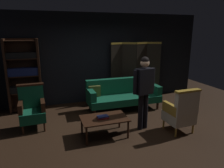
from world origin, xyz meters
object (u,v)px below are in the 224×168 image
object	(u,v)px
armchair_gilt_accent	(181,112)
armchair_wing_left	(32,108)
coffee_table	(104,120)
standing_figure	(144,87)
book_red_leather	(103,118)
book_navy_cloth	(103,116)
folding_screen	(135,70)
bookshelf	(24,74)
velvet_couch	(123,94)

from	to	relation	value
armchair_gilt_accent	armchair_wing_left	bearing A→B (deg)	158.08
coffee_table	armchair_wing_left	distance (m)	1.75
armchair_wing_left	standing_figure	size ratio (longest dim) A/B	0.61
armchair_wing_left	book_red_leather	xyz separation A→B (m)	(1.45, -0.92, -0.05)
standing_figure	book_navy_cloth	distance (m)	1.14
folding_screen	bookshelf	distance (m)	3.42
coffee_table	folding_screen	bearing A→B (deg)	51.82
folding_screen	coffee_table	xyz separation A→B (m)	(-1.70, -2.17, -0.61)
book_navy_cloth	armchair_gilt_accent	bearing A→B (deg)	-11.88
coffee_table	bookshelf	bearing A→B (deg)	128.17
bookshelf	standing_figure	distance (m)	3.41
folding_screen	coffee_table	bearing A→B (deg)	-128.18
folding_screen	book_red_leather	bearing A→B (deg)	-128.66
book_navy_cloth	velvet_couch	bearing A→B (deg)	54.75
bookshelf	armchair_wing_left	xyz separation A→B (m)	(0.22, -1.28, -0.57)
bookshelf	coffee_table	world-z (taller)	bookshelf
folding_screen	standing_figure	xyz separation A→B (m)	(-0.75, -2.11, 0.04)
bookshelf	book_navy_cloth	distance (m)	2.82
bookshelf	coffee_table	size ratio (longest dim) A/B	2.05
standing_figure	book_navy_cloth	xyz separation A→B (m)	(-0.99, -0.07, -0.56)
folding_screen	book_navy_cloth	world-z (taller)	folding_screen
book_red_leather	book_navy_cloth	world-z (taller)	book_navy_cloth
velvet_couch	book_navy_cloth	world-z (taller)	velvet_couch
armchair_gilt_accent	book_navy_cloth	bearing A→B (deg)	168.12
book_red_leather	book_navy_cloth	size ratio (longest dim) A/B	1.02
velvet_couch	armchair_wing_left	bearing A→B (deg)	-167.87
book_navy_cloth	armchair_wing_left	bearing A→B (deg)	147.81
armchair_gilt_accent	standing_figure	xyz separation A→B (m)	(-0.73, 0.43, 0.54)
armchair_wing_left	standing_figure	xyz separation A→B (m)	(2.45, -0.85, 0.54)
folding_screen	armchair_wing_left	xyz separation A→B (m)	(-3.20, -1.26, -0.50)
standing_figure	bookshelf	bearing A→B (deg)	141.46
coffee_table	book_red_leather	bearing A→B (deg)	-163.86
velvet_couch	standing_figure	bearing A→B (deg)	-91.33
book_red_leather	book_navy_cloth	bearing A→B (deg)	0.00
velvet_couch	coffee_table	size ratio (longest dim) A/B	2.12
coffee_table	book_navy_cloth	bearing A→B (deg)	-163.86
velvet_couch	book_navy_cloth	xyz separation A→B (m)	(-1.02, -1.45, 0.01)
bookshelf	armchair_gilt_accent	distance (m)	4.29
armchair_wing_left	book_red_leather	bearing A→B (deg)	-32.19
bookshelf	book_navy_cloth	world-z (taller)	bookshelf
bookshelf	book_red_leather	bearing A→B (deg)	-52.59
bookshelf	velvet_couch	size ratio (longest dim) A/B	0.97
folding_screen	armchair_wing_left	size ratio (longest dim) A/B	1.83
book_navy_cloth	folding_screen	bearing A→B (deg)	51.34
bookshelf	standing_figure	bearing A→B (deg)	-38.54
armchair_gilt_accent	book_red_leather	distance (m)	1.76
coffee_table	book_navy_cloth	xyz separation A→B (m)	(-0.04, -0.01, 0.09)
bookshelf	armchair_wing_left	size ratio (longest dim) A/B	1.97
folding_screen	armchair_gilt_accent	size ratio (longest dim) A/B	1.83
bookshelf	velvet_couch	distance (m)	2.87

